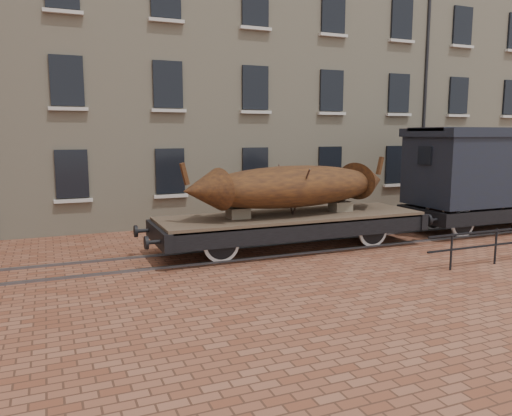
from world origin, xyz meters
name	(u,v)px	position (x,y,z in m)	size (l,w,h in m)	color
ground	(287,250)	(0.00, 0.00, 0.00)	(90.00, 90.00, 0.00)	brown
warehouse_cream	(253,65)	(3.00, 9.99, 7.00)	(40.00, 10.19, 14.00)	#B4A88B
rail_track	(287,249)	(0.00, 0.00, 0.03)	(30.00, 1.52, 0.06)	#59595E
flatcar_wagon	(291,221)	(0.16, 0.00, 0.89)	(9.42, 2.55, 1.42)	#4B3F30
iron_boat	(293,186)	(0.20, 0.00, 1.99)	(7.34, 2.74, 1.73)	#5B3214
goods_van	(492,166)	(8.50, 0.00, 2.39)	(7.38, 2.69, 3.82)	black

